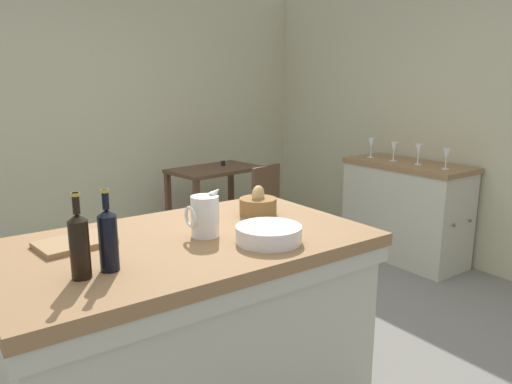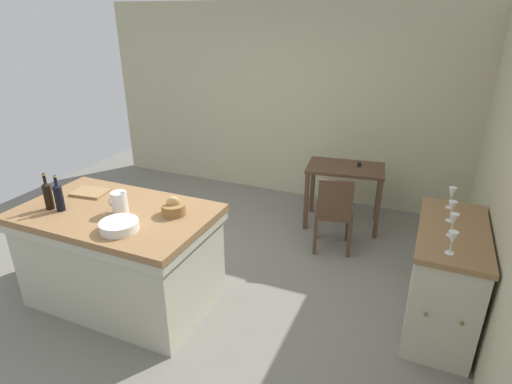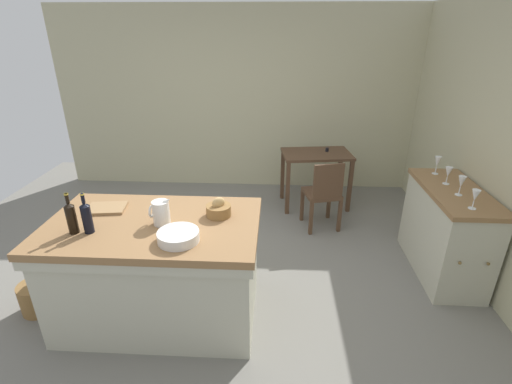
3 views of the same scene
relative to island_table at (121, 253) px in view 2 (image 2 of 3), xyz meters
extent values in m
plane|color=slate|center=(0.39, 0.41, -0.49)|extent=(6.76, 6.76, 0.00)
cube|color=#B7B28E|center=(0.39, 3.01, 0.81)|extent=(5.32, 0.12, 2.60)
cube|color=olive|center=(0.00, 0.00, 0.39)|extent=(1.67, 1.00, 0.06)
cube|color=#BCBAA3|center=(0.00, 0.00, 0.32)|extent=(1.65, 0.98, 0.08)
cube|color=#BCBAA3|center=(0.00, 0.00, -0.06)|extent=(1.59, 0.92, 0.85)
cube|color=olive|center=(2.65, 0.79, 0.39)|extent=(0.52, 1.14, 0.04)
cube|color=#BCBAA3|center=(2.65, 0.79, -0.06)|extent=(0.49, 1.11, 0.86)
sphere|color=brown|center=(2.54, 0.22, -0.02)|extent=(0.03, 0.03, 0.03)
sphere|color=brown|center=(2.77, 0.22, -0.02)|extent=(0.03, 0.03, 0.03)
cube|color=#513826|center=(1.50, 2.27, 0.26)|extent=(0.97, 0.67, 0.04)
cube|color=#513826|center=(1.12, 1.97, -0.13)|extent=(0.06, 0.06, 0.73)
cube|color=#513826|center=(1.94, 2.08, -0.13)|extent=(0.06, 0.06, 0.73)
cube|color=#513826|center=(1.06, 2.46, -0.13)|extent=(0.06, 0.06, 0.73)
cube|color=#513826|center=(1.88, 2.56, -0.13)|extent=(0.06, 0.06, 0.73)
cylinder|color=black|center=(1.64, 2.34, 0.30)|extent=(0.04, 0.04, 0.05)
cube|color=#513826|center=(1.52, 1.66, -0.04)|extent=(0.48, 0.48, 0.04)
cube|color=#513826|center=(1.57, 1.48, 0.19)|extent=(0.36, 0.12, 0.42)
cube|color=#513826|center=(1.65, 1.88, -0.28)|extent=(0.05, 0.05, 0.42)
cube|color=#513826|center=(1.30, 1.79, -0.28)|extent=(0.05, 0.05, 0.42)
cube|color=#513826|center=(1.74, 1.53, -0.28)|extent=(0.05, 0.05, 0.42)
cube|color=#513826|center=(1.39, 1.44, -0.28)|extent=(0.05, 0.05, 0.42)
cylinder|color=silver|center=(0.09, -0.02, 0.52)|extent=(0.13, 0.13, 0.19)
cone|color=silver|center=(0.15, -0.02, 0.62)|extent=(0.07, 0.04, 0.06)
torus|color=silver|center=(0.01, -0.02, 0.52)|extent=(0.02, 0.10, 0.10)
cylinder|color=silver|center=(0.28, -0.26, 0.46)|extent=(0.30, 0.30, 0.07)
cylinder|color=olive|center=(0.51, 0.14, 0.47)|extent=(0.20, 0.20, 0.09)
ellipsoid|color=tan|center=(0.51, 0.14, 0.53)|extent=(0.12, 0.11, 0.10)
cube|color=#99754C|center=(-0.45, 0.19, 0.43)|extent=(0.33, 0.26, 0.02)
cylinder|color=black|center=(-0.41, -0.18, 0.53)|extent=(0.07, 0.07, 0.21)
cone|color=black|center=(-0.41, -0.18, 0.65)|extent=(0.07, 0.07, 0.03)
cylinder|color=black|center=(-0.41, -0.18, 0.70)|extent=(0.03, 0.03, 0.08)
cylinder|color=#B29933|center=(-0.41, -0.18, 0.73)|extent=(0.03, 0.03, 0.01)
cylinder|color=black|center=(-0.52, -0.19, 0.53)|extent=(0.07, 0.07, 0.22)
cone|color=black|center=(-0.52, -0.19, 0.65)|extent=(0.07, 0.07, 0.03)
cylinder|color=black|center=(-0.52, -0.19, 0.70)|extent=(0.03, 0.03, 0.08)
cylinder|color=#B29933|center=(-0.52, -0.19, 0.73)|extent=(0.03, 0.03, 0.01)
cylinder|color=white|center=(2.62, 0.39, 0.42)|extent=(0.06, 0.06, 0.00)
cylinder|color=white|center=(2.62, 0.39, 0.45)|extent=(0.01, 0.01, 0.07)
cone|color=white|center=(2.62, 0.39, 0.54)|extent=(0.07, 0.07, 0.10)
cylinder|color=white|center=(2.62, 0.67, 0.42)|extent=(0.06, 0.06, 0.00)
cylinder|color=white|center=(2.62, 0.67, 0.46)|extent=(0.01, 0.01, 0.07)
cone|color=white|center=(2.62, 0.67, 0.55)|extent=(0.07, 0.07, 0.11)
cylinder|color=white|center=(2.61, 0.93, 0.42)|extent=(0.06, 0.06, 0.00)
cylinder|color=white|center=(2.61, 0.93, 0.45)|extent=(0.01, 0.01, 0.07)
cone|color=white|center=(2.61, 0.93, 0.54)|extent=(0.07, 0.07, 0.10)
cylinder|color=white|center=(2.61, 1.20, 0.42)|extent=(0.06, 0.06, 0.00)
cylinder|color=white|center=(2.61, 1.20, 0.46)|extent=(0.01, 0.01, 0.08)
cone|color=white|center=(2.61, 1.20, 0.55)|extent=(0.07, 0.07, 0.11)
cylinder|color=olive|center=(-1.11, -0.02, -0.35)|extent=(0.29, 0.29, 0.27)
camera|label=1|loc=(-0.96, -1.89, 1.11)|focal=33.62mm
camera|label=2|loc=(2.36, -2.43, 1.97)|focal=29.15mm
camera|label=3|loc=(0.95, -2.50, 1.82)|focal=26.08mm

